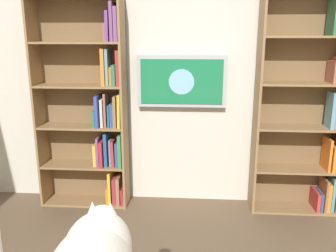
{
  "coord_description": "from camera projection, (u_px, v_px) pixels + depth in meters",
  "views": [
    {
      "loc": [
        -0.04,
        1.26,
        1.68
      ],
      "look_at": [
        0.14,
        -1.09,
        1.08
      ],
      "focal_mm": 37.61,
      "sensor_mm": 36.0,
      "label": 1
    }
  ],
  "objects": [
    {
      "name": "wall_back",
      "position": [
        190.0,
        71.0,
        3.45
      ],
      "size": [
        4.52,
        0.06,
        2.7
      ],
      "primitive_type": "cube",
      "color": "silver",
      "rests_on": "ground"
    },
    {
      "name": "bookshelf_right",
      "position": [
        93.0,
        109.0,
        3.45
      ],
      "size": [
        0.87,
        0.28,
        2.03
      ],
      "color": "#937047",
      "rests_on": "ground"
    },
    {
      "name": "bookshelf_left",
      "position": [
        314.0,
        107.0,
        3.29
      ],
      "size": [
        0.86,
        0.28,
        2.1
      ],
      "color": "#937047",
      "rests_on": "ground"
    },
    {
      "name": "wall_mounted_tv",
      "position": [
        182.0,
        81.0,
        3.4
      ],
      "size": [
        0.86,
        0.07,
        0.5
      ],
      "color": "#B7B7BC"
    }
  ]
}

